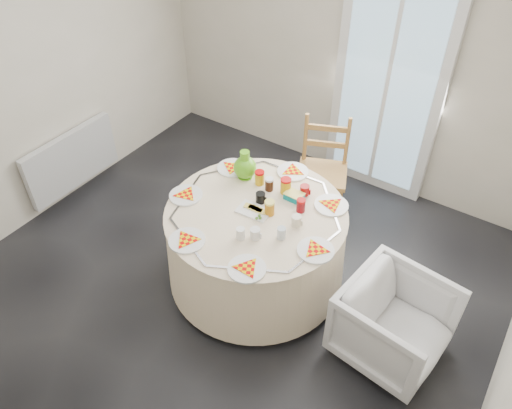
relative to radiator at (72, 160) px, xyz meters
The scene contains 14 objects.
floor 1.99m from the radiator, ahead, with size 4.00×4.00×0.00m, color black.
wall_back 2.80m from the radiator, 42.86° to the left, with size 4.00×0.02×2.60m, color #BCB5A3.
wall_left 0.94m from the radiator, 106.70° to the right, with size 0.02×4.00×2.60m, color #BCB5A3.
glass_door 3.00m from the radiator, 36.79° to the left, with size 1.00×0.08×2.10m, color silver.
radiator is the anchor object (origin of this frame).
table 2.08m from the radiator, ahead, with size 1.39×1.39×0.70m, color beige.
wooden_chair 2.36m from the radiator, 25.90° to the left, with size 0.43×0.41×0.96m, color #AD823D, non-canonical shape.
armchair 3.25m from the radiator, ahead, with size 0.67×0.63×0.69m, color silver.
place_settings 2.12m from the radiator, ahead, with size 1.38×1.38×0.03m, color white, non-canonical shape.
jar_cluster 2.18m from the radiator, ahead, with size 0.49×0.24×0.14m, color brown, non-canonical shape.
butter_tub 2.29m from the radiator, ahead, with size 0.14×0.10×0.06m, color #027A87.
green_pitcher 1.87m from the radiator, 10.79° to the left, with size 0.18×0.18×0.24m, color #55AF18, non-canonical shape.
cheese_platter 2.10m from the radiator, ahead, with size 0.24×0.16×0.03m, color beige, non-canonical shape.
mugs_glasses 2.27m from the radiator, ahead, with size 0.54×0.54×0.10m, color #B1AAA8, non-canonical shape.
Camera 1 is at (1.65, -2.03, 3.16)m, focal length 35.00 mm.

